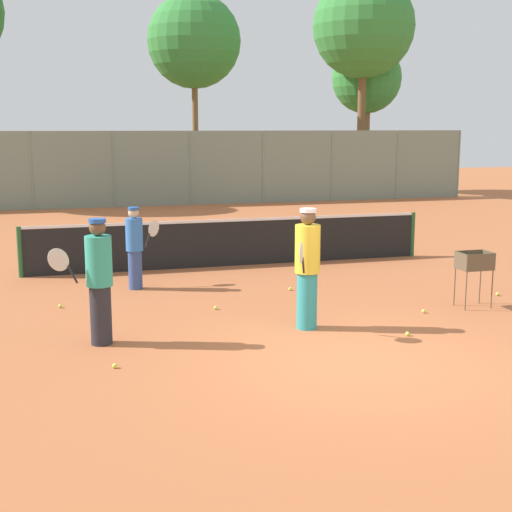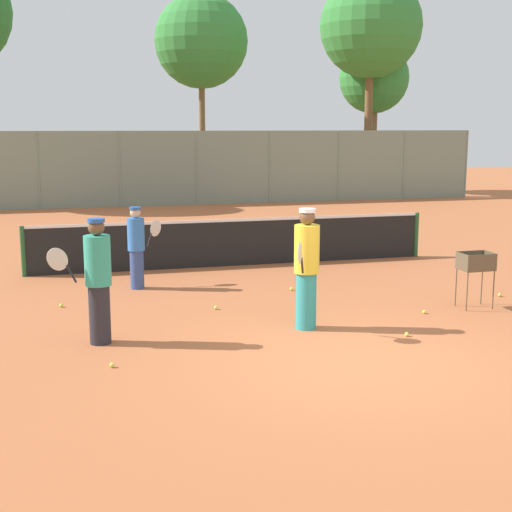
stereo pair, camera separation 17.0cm
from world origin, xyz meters
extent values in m
plane|color=#B26038|center=(0.00, 0.00, 0.00)|extent=(80.00, 80.00, 0.00)
cylinder|color=#26592D|center=(-4.53, 7.03, 0.54)|extent=(0.10, 0.10, 1.07)
cylinder|color=#26592D|center=(4.53, 7.03, 0.54)|extent=(0.10, 0.10, 1.07)
cube|color=black|center=(0.00, 7.03, 0.51)|extent=(9.07, 0.01, 1.01)
cube|color=white|center=(0.00, 7.03, 1.04)|extent=(9.07, 0.02, 0.06)
cylinder|color=gray|center=(-4.54, 19.83, 1.47)|extent=(0.08, 0.08, 2.95)
cylinder|color=gray|center=(-1.51, 19.83, 1.47)|extent=(0.08, 0.08, 2.95)
cylinder|color=gray|center=(1.51, 19.83, 1.47)|extent=(0.08, 0.08, 2.95)
cylinder|color=gray|center=(4.54, 19.83, 1.47)|extent=(0.08, 0.08, 2.95)
cylinder|color=gray|center=(7.57, 19.83, 1.47)|extent=(0.08, 0.08, 2.95)
cylinder|color=gray|center=(10.59, 19.83, 1.47)|extent=(0.08, 0.08, 2.95)
cylinder|color=gray|center=(13.62, 19.83, 1.47)|extent=(0.08, 0.08, 2.95)
cube|color=gray|center=(0.00, 19.83, 1.47)|extent=(27.24, 0.01, 2.95)
cylinder|color=brown|center=(10.66, 23.34, 2.18)|extent=(0.42, 0.42, 4.37)
sphere|color=#338438|center=(10.66, 23.34, 5.35)|extent=(3.28, 3.28, 3.28)
cylinder|color=brown|center=(9.66, 21.62, 3.04)|extent=(0.35, 0.35, 6.09)
sphere|color=#338438|center=(9.66, 21.62, 7.43)|extent=(4.48, 4.48, 4.48)
cylinder|color=brown|center=(2.65, 24.44, 2.82)|extent=(0.28, 0.28, 5.64)
sphere|color=#338438|center=(2.65, 24.44, 6.91)|extent=(4.23, 4.23, 4.23)
cylinder|color=teal|center=(-0.09, 1.78, 0.45)|extent=(0.32, 0.32, 0.89)
cylinder|color=yellow|center=(-0.09, 1.78, 1.26)|extent=(0.39, 0.39, 0.74)
sphere|color=brown|center=(-0.09, 1.78, 1.75)|extent=(0.24, 0.24, 0.24)
cylinder|color=white|center=(-0.09, 1.78, 1.86)|extent=(0.25, 0.25, 0.06)
cylinder|color=black|center=(-0.28, 1.45, 1.08)|extent=(0.10, 0.14, 0.27)
ellipsoid|color=silver|center=(-0.37, 1.29, 1.30)|extent=(0.22, 0.36, 0.43)
cylinder|color=#26262D|center=(-3.23, 1.83, 0.43)|extent=(0.31, 0.31, 0.87)
cylinder|color=teal|center=(-3.23, 1.83, 1.23)|extent=(0.38, 0.38, 0.72)
sphere|color=brown|center=(-3.23, 1.83, 1.70)|extent=(0.23, 0.23, 0.23)
cylinder|color=#2659B2|center=(-3.23, 1.83, 1.80)|extent=(0.25, 0.25, 0.06)
cylinder|color=black|center=(-3.60, 1.85, 1.05)|extent=(0.15, 0.04, 0.27)
ellipsoid|color=silver|center=(-3.78, 1.87, 1.27)|extent=(0.40, 0.05, 0.43)
cylinder|color=#334C8C|center=(-2.35, 5.29, 0.38)|extent=(0.27, 0.27, 0.75)
cylinder|color=blue|center=(-2.35, 5.29, 1.07)|extent=(0.33, 0.33, 0.63)
sphere|color=#DBB28C|center=(-2.35, 5.29, 1.48)|extent=(0.20, 0.20, 0.20)
cylinder|color=#2659B2|center=(-2.35, 5.29, 1.57)|extent=(0.21, 0.21, 0.05)
cylinder|color=black|center=(-2.07, 5.49, 0.91)|extent=(0.14, 0.11, 0.27)
ellipsoid|color=silver|center=(-1.93, 5.59, 1.13)|extent=(0.34, 0.26, 0.43)
cylinder|color=brown|center=(2.90, 2.07, 0.34)|extent=(0.02, 0.02, 0.67)
cylinder|color=brown|center=(3.41, 2.07, 0.34)|extent=(0.02, 0.02, 0.67)
cylinder|color=brown|center=(2.90, 2.43, 0.34)|extent=(0.02, 0.02, 0.67)
cylinder|color=brown|center=(3.41, 2.43, 0.34)|extent=(0.02, 0.02, 0.67)
cube|color=brown|center=(3.16, 2.25, 0.68)|extent=(0.55, 0.40, 0.01)
cube|color=brown|center=(3.16, 2.05, 0.82)|extent=(0.55, 0.01, 0.30)
cube|color=brown|center=(3.16, 2.45, 0.82)|extent=(0.55, 0.01, 0.30)
cube|color=brown|center=(2.88, 2.25, 0.82)|extent=(0.01, 0.40, 0.30)
cube|color=brown|center=(3.43, 2.25, 0.82)|extent=(0.01, 0.40, 0.30)
sphere|color=#D1E54C|center=(3.16, 2.14, 0.72)|extent=(0.07, 0.07, 0.07)
sphere|color=#D1E54C|center=(3.31, 2.35, 0.77)|extent=(0.07, 0.07, 0.07)
sphere|color=#D1E54C|center=(3.34, 2.39, 0.72)|extent=(0.07, 0.07, 0.07)
sphere|color=#D1E54C|center=(2.98, 2.37, 0.77)|extent=(0.07, 0.07, 0.07)
sphere|color=#D1E54C|center=(3.21, 2.30, 0.72)|extent=(0.07, 0.07, 0.07)
sphere|color=#D1E54C|center=(3.35, 2.32, 0.72)|extent=(0.07, 0.07, 0.07)
sphere|color=#D1E54C|center=(3.12, 2.20, 0.77)|extent=(0.07, 0.07, 0.07)
sphere|color=#D1E54C|center=(3.16, 2.21, 0.77)|extent=(0.07, 0.07, 0.07)
sphere|color=#D1E54C|center=(2.95, 2.21, 0.77)|extent=(0.07, 0.07, 0.07)
sphere|color=#D1E54C|center=(2.98, 2.13, 0.72)|extent=(0.07, 0.07, 0.07)
sphere|color=#D1E54C|center=(3.25, 2.13, 0.77)|extent=(0.07, 0.07, 0.07)
sphere|color=#D1E54C|center=(-3.79, 4.15, 0.03)|extent=(0.07, 0.07, 0.07)
sphere|color=#D1E54C|center=(2.13, 2.10, 0.03)|extent=(0.07, 0.07, 0.07)
sphere|color=#D1E54C|center=(0.49, 4.31, 0.03)|extent=(0.07, 0.07, 0.07)
sphere|color=#D1E54C|center=(1.23, 0.97, 0.03)|extent=(0.07, 0.07, 0.07)
sphere|color=#D1E54C|center=(-1.21, 3.30, 0.03)|extent=(0.07, 0.07, 0.07)
sphere|color=#D1E54C|center=(-3.15, 0.70, 0.03)|extent=(0.07, 0.07, 0.07)
sphere|color=#D1E54C|center=(4.08, 2.84, 0.03)|extent=(0.07, 0.07, 0.07)
camera|label=1|loc=(-3.81, -8.35, 3.11)|focal=50.00mm
camera|label=2|loc=(-3.65, -8.40, 3.11)|focal=50.00mm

